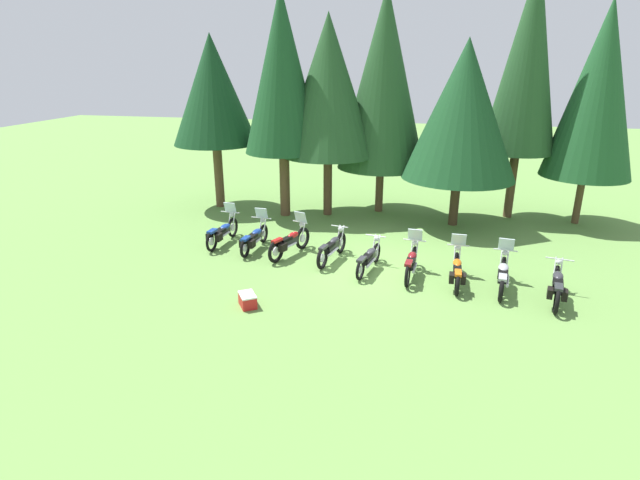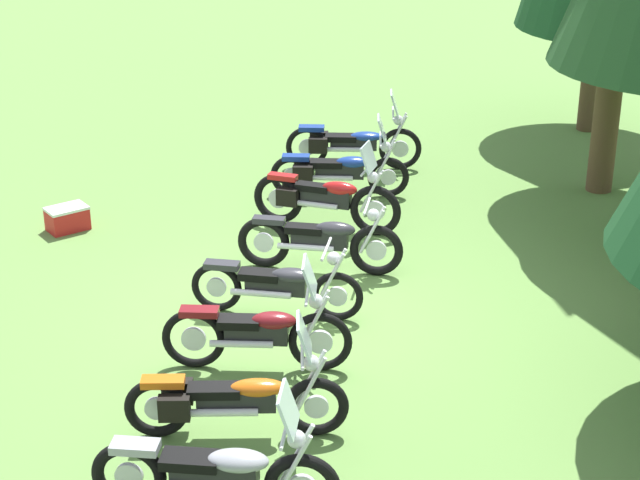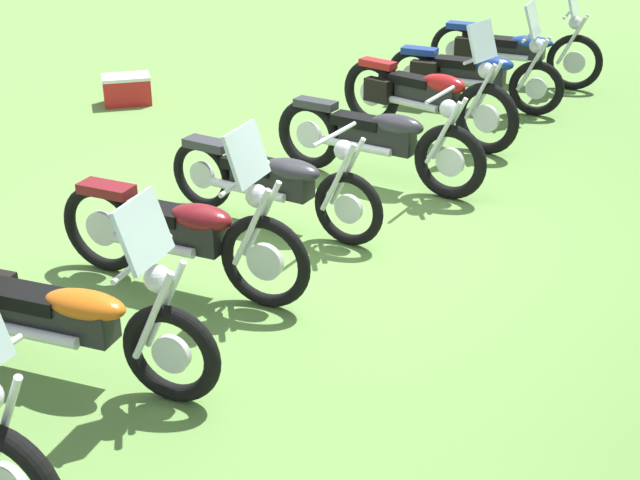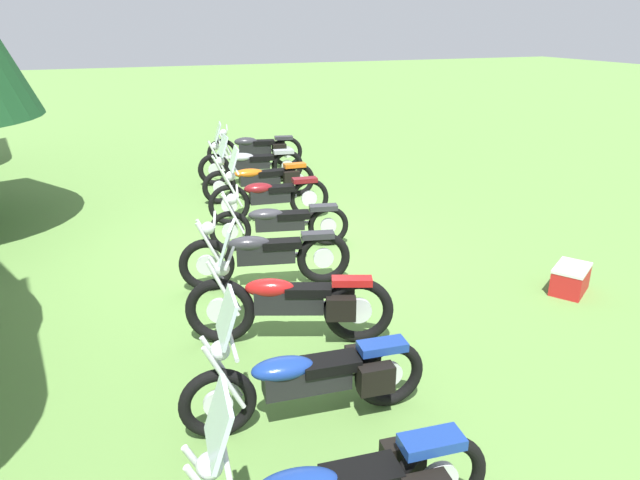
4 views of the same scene
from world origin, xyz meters
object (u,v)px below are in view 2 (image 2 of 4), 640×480
Objects in this scene: motorcycle_0 at (352,142)px; picnic_cooler at (67,218)px; motorcycle_6 at (233,399)px; motorcycle_2 at (325,198)px; motorcycle_3 at (321,241)px; motorcycle_7 at (218,472)px; motorcycle_4 at (278,284)px; motorcycle_1 at (338,170)px; motorcycle_5 at (259,332)px.

motorcycle_0 is 3.30× the size of picnic_cooler.
motorcycle_0 is at bearing 79.03° from motorcycle_6.
motorcycle_2 is at bearing -97.32° from motorcycle_0.
motorcycle_0 is at bearing 92.60° from motorcycle_3.
motorcycle_7 is (1.27, -0.10, 0.02)m from motorcycle_6.
motorcycle_4 is (2.80, -0.72, -0.05)m from motorcycle_2.
motorcycle_0 reaches higher than motorcycle_6.
motorcycle_1 is 1.03× the size of motorcycle_4.
motorcycle_3 is at bearing 77.99° from motorcycle_5.
motorcycle_6 is at bearing -97.07° from motorcycle_1.
motorcycle_5 is 1.37m from motorcycle_6.
motorcycle_4 is 1.34m from motorcycle_5.
motorcycle_5 is 0.95× the size of motorcycle_7.
motorcycle_7 is (3.95, -0.56, 0.03)m from motorcycle_4.
picnic_cooler is (-5.58, -2.68, -0.26)m from motorcycle_6.
motorcycle_0 reaches higher than motorcycle_3.
motorcycle_2 is (2.68, -0.59, 0.02)m from motorcycle_0.
motorcycle_3 is 0.99× the size of motorcycle_6.
motorcycle_0 is 1.08× the size of motorcycle_4.
picnic_cooler is at bearing 168.93° from motorcycle_3.
motorcycle_0 is 1.07× the size of motorcycle_2.
motorcycle_7 is at bearing -95.88° from motorcycle_1.
motorcycle_6 is (8.15, -1.78, -0.03)m from motorcycle_0.
motorcycle_1 is at bearing 99.36° from motorcycle_2.
motorcycle_6 reaches higher than motorcycle_4.
motorcycle_0 is at bearing 119.92° from picnic_cooler.
motorcycle_0 is 1.02× the size of motorcycle_6.
motorcycle_3 is 5.37m from motorcycle_7.
motorcycle_5 is (5.47, -1.21, 0.03)m from motorcycle_1.
motorcycle_1 is 4.33m from picnic_cooler.
picnic_cooler is (-6.86, -2.58, -0.28)m from motorcycle_7.
motorcycle_6 is at bearing -92.73° from motorcycle_3.
motorcycle_2 is 5.60m from motorcycle_6.
motorcycle_3 is at bearing -73.86° from motorcycle_2.
motorcycle_7 reaches higher than motorcycle_6.
motorcycle_7 is at bearing -96.15° from motorcycle_0.
motorcycle_5 is 2.65m from motorcycle_7.
motorcycle_5 is (4.12, -0.94, -0.00)m from motorcycle_2.
motorcycle_5 is at bearing 80.80° from motorcycle_6.
motorcycle_4 is 0.94× the size of motorcycle_7.
motorcycle_2 is 1.01× the size of motorcycle_4.
motorcycle_4 is 4.30m from picnic_cooler.
motorcycle_6 is 3.24× the size of picnic_cooler.
motorcycle_4 is (1.30, -0.60, -0.02)m from motorcycle_3.
motorcycle_5 is at bearing 34.71° from picnic_cooler.
motorcycle_4 is (4.15, -0.99, -0.02)m from motorcycle_1.
motorcycle_2 reaches higher than motorcycle_3.
motorcycle_2 is 3.88m from picnic_cooler.
motorcycle_0 is at bearing 88.66° from motorcycle_4.
motorcycle_1 is at bearing 79.25° from motorcycle_6.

